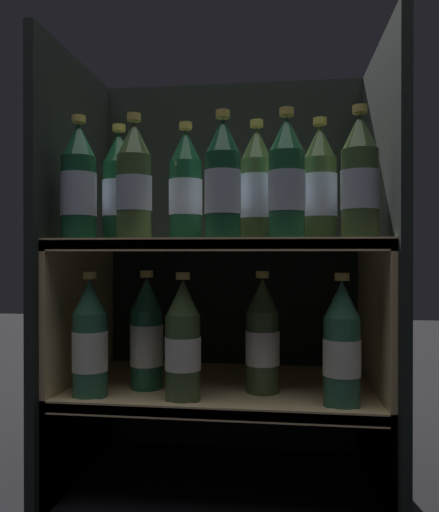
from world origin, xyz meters
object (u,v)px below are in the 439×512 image
at_px(bottle_lower_front_1, 183,343).
at_px(bottle_lower_back_0, 147,336).
at_px(bottle_upper_front_1, 134,184).
at_px(bottle_upper_front_3, 287,182).
at_px(bottle_lower_front_2, 342,347).
at_px(bottle_upper_front_4, 360,180).
at_px(bottle_lower_back_1, 262,338).
at_px(bottle_upper_front_0, 79,186).
at_px(bottle_upper_back_1, 186,189).
at_px(bottle_lower_front_0, 90,342).
at_px(bottle_upper_back_2, 257,188).
at_px(bottle_upper_back_3, 320,187).
at_px(bottle_upper_front_2, 223,183).
at_px(bottle_upper_back_0, 119,190).

xyz_separation_m(bottle_lower_front_1, bottle_lower_back_0, (-0.09, 0.08, -0.00)).
relative_size(bottle_upper_front_1, bottle_upper_front_3, 1.00).
bearing_deg(bottle_lower_front_2, bottle_upper_front_4, 0.00).
bearing_deg(bottle_upper_front_3, bottle_upper_front_4, 0.00).
distance_m(bottle_upper_front_4, bottle_lower_front_1, 0.45).
relative_size(bottle_upper_front_4, bottle_lower_back_1, 1.00).
bearing_deg(bottle_upper_front_0, bottle_lower_front_2, -0.00).
relative_size(bottle_upper_back_1, bottle_lower_front_0, 1.00).
bearing_deg(bottle_upper_back_2, bottle_upper_back_1, -180.00).
height_order(bottle_upper_front_3, bottle_upper_front_4, same).
distance_m(bottle_upper_front_1, bottle_lower_front_0, 0.32).
height_order(bottle_upper_front_4, bottle_upper_back_3, same).
bearing_deg(bottle_lower_front_1, bottle_upper_front_3, 0.00).
distance_m(bottle_upper_front_2, bottle_lower_back_1, 0.33).
bearing_deg(bottle_lower_front_2, bottle_upper_front_2, 180.00).
height_order(bottle_upper_front_2, bottle_upper_back_3, same).
bearing_deg(bottle_lower_front_0, bottle_lower_front_2, 0.00).
distance_m(bottle_lower_front_1, bottle_lower_back_1, 0.17).
relative_size(bottle_upper_front_2, bottle_upper_back_2, 1.00).
bearing_deg(bottle_lower_back_1, bottle_upper_back_0, 180.00).
distance_m(bottle_upper_front_4, bottle_upper_back_2, 0.21).
bearing_deg(bottle_upper_front_2, bottle_lower_back_0, 155.52).
height_order(bottle_lower_front_2, bottle_lower_back_1, same).
bearing_deg(bottle_lower_front_0, bottle_lower_front_1, 0.00).
distance_m(bottle_upper_front_0, bottle_upper_back_1, 0.22).
xyz_separation_m(bottle_upper_front_1, bottle_lower_front_0, (-0.09, 0.00, -0.31)).
relative_size(bottle_upper_back_3, bottle_lower_front_0, 1.00).
distance_m(bottle_upper_back_3, bottle_lower_back_0, 0.47).
distance_m(bottle_lower_front_0, bottle_lower_front_2, 0.49).
bearing_deg(bottle_upper_front_1, bottle_lower_back_1, 17.48).
bearing_deg(bottle_upper_back_1, bottle_upper_front_0, -158.77).
distance_m(bottle_lower_front_0, bottle_lower_back_0, 0.12).
xyz_separation_m(bottle_upper_front_4, bottle_lower_back_0, (-0.43, 0.08, -0.31)).
bearing_deg(bottle_upper_front_4, bottle_upper_back_3, 130.66).
distance_m(bottle_upper_back_3, bottle_lower_front_1, 0.41).
distance_m(bottle_upper_front_1, bottle_upper_back_0, 0.10).
bearing_deg(bottle_upper_front_1, bottle_upper_back_2, 18.32).
height_order(bottle_upper_back_3, bottle_lower_front_2, bottle_upper_back_3).
distance_m(bottle_upper_back_1, bottle_lower_back_1, 0.35).
xyz_separation_m(bottle_lower_front_0, bottle_lower_back_0, (0.09, 0.08, -0.00)).
bearing_deg(bottle_upper_front_2, bottle_upper_front_1, -180.00).
xyz_separation_m(bottle_upper_back_3, bottle_lower_back_0, (-0.36, 0.00, -0.31)).
bearing_deg(bottle_lower_front_0, bottle_upper_front_0, 180.00).
bearing_deg(bottle_upper_front_4, bottle_upper_back_1, 167.17).
height_order(bottle_upper_back_2, bottle_lower_back_1, bottle_upper_back_2).
bearing_deg(bottle_lower_front_1, bottle_upper_back_3, 16.36).
xyz_separation_m(bottle_upper_front_0, bottle_lower_front_0, (0.02, -0.00, -0.31)).
height_order(bottle_upper_front_4, bottle_lower_front_0, bottle_upper_front_4).
height_order(bottle_upper_front_4, bottle_lower_back_0, bottle_upper_front_4).
bearing_deg(bottle_lower_back_1, bottle_lower_front_2, -27.42).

